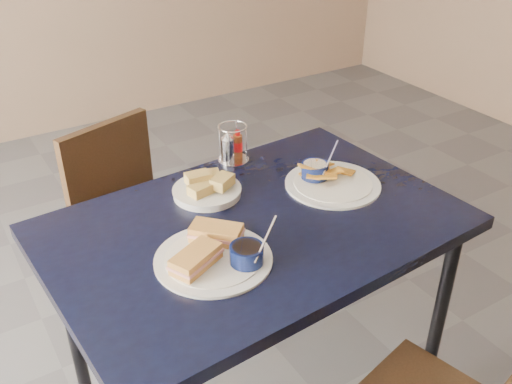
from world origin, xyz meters
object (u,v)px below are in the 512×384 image
bread_basket (207,188)px  sandwich_plate (216,252)px  chair_far (134,211)px  dining_table (255,240)px  plantain_plate (327,179)px  condiment_caddy (232,146)px

bread_basket → sandwich_plate: bearing=-113.4°
chair_far → dining_table: bearing=-77.4°
dining_table → sandwich_plate: (-0.18, -0.10, 0.09)m
bread_basket → plantain_plate: bearing=-20.9°
plantain_plate → dining_table: bearing=-168.2°
sandwich_plate → bread_basket: 0.34m
chair_far → plantain_plate: bearing=-52.1°
dining_table → bread_basket: bread_basket is taller
bread_basket → chair_far: bearing=102.3°
plantain_plate → bread_basket: plantain_plate is taller
chair_far → bread_basket: same height
sandwich_plate → chair_far: bearing=87.5°
chair_far → condiment_caddy: bearing=-46.7°
dining_table → bread_basket: 0.23m
plantain_plate → sandwich_plate: bearing=-161.3°
sandwich_plate → plantain_plate: size_ratio=1.04×
dining_table → condiment_caddy: 0.41m
dining_table → chair_far: 0.72m
chair_far → plantain_plate: (0.47, -0.60, 0.29)m
dining_table → plantain_plate: size_ratio=3.99×
sandwich_plate → plantain_plate: bearing=18.7°
dining_table → chair_far: bearing=102.6°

